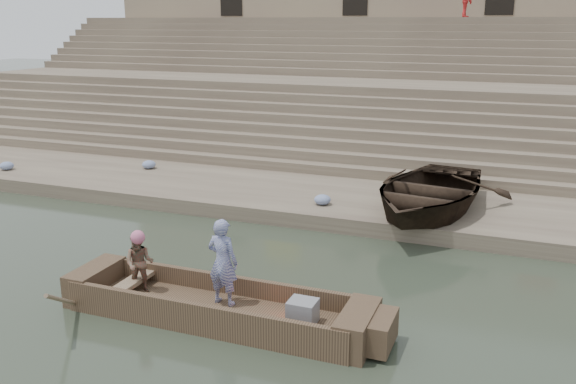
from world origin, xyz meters
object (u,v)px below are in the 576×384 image
Objects in this scene: rowing_man at (140,263)px; beached_rowboat at (428,191)px; main_rowboat at (216,313)px; standing_man at (223,262)px; television at (302,312)px.

beached_rowboat reaches higher than rowing_man.
rowing_man reaches higher than main_rowboat.
standing_man reaches higher than rowing_man.
beached_rowboat reaches higher than television.
standing_man is at bearing -15.97° from rowing_man.
rowing_man is at bearing 178.63° from television.
beached_rowboat reaches higher than main_rowboat.
standing_man reaches higher than television.
standing_man is 1.40× the size of rowing_man.
standing_man is 6.77m from beached_rowboat.
main_rowboat is 1.72m from rowing_man.
rowing_man is 7.64m from beached_rowboat.
beached_rowboat is (2.57, 6.27, -0.09)m from standing_man.
beached_rowboat is at bearing 36.83° from rowing_man.
standing_man reaches higher than beached_rowboat.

